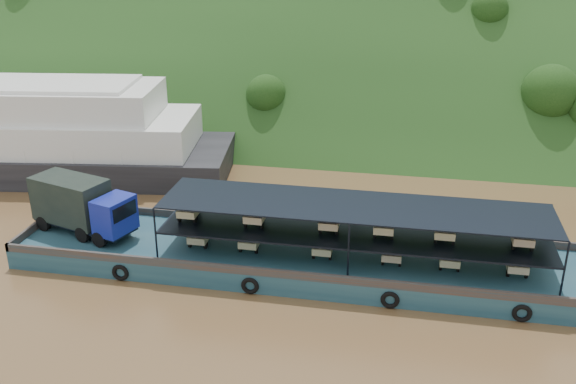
# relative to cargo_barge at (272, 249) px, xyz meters

# --- Properties ---
(ground) EXTENTS (160.00, 160.00, 0.00)m
(ground) POSITION_rel_cargo_barge_xyz_m (2.12, 1.57, -1.19)
(ground) COLOR brown
(ground) RESTS_ON ground
(hillside) EXTENTS (140.00, 39.60, 39.60)m
(hillside) POSITION_rel_cargo_barge_xyz_m (2.12, 37.57, -1.19)
(hillside) COLOR #173312
(hillside) RESTS_ON ground
(cargo_barge) EXTENTS (35.11, 7.18, 4.79)m
(cargo_barge) POSITION_rel_cargo_barge_xyz_m (0.00, 0.00, 0.00)
(cargo_barge) COLOR #15384A
(cargo_barge) RESTS_ON ground
(passenger_ferry) EXTENTS (40.07, 15.11, 7.92)m
(passenger_ferry) POSITION_rel_cargo_barge_xyz_m (-26.52, 12.49, 2.24)
(passenger_ferry) COLOR black
(passenger_ferry) RESTS_ON ground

